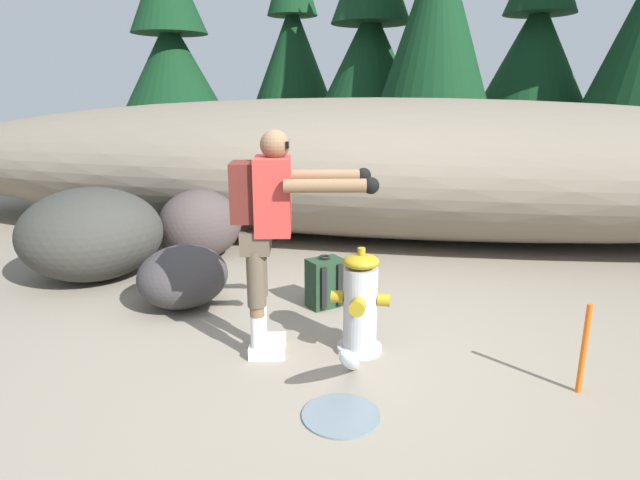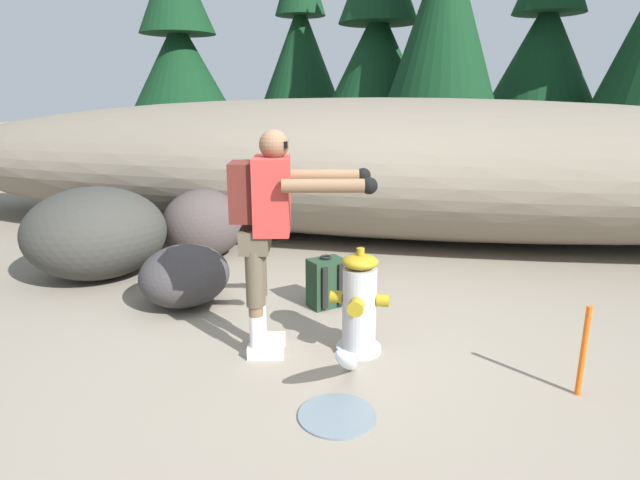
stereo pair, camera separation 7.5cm
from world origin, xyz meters
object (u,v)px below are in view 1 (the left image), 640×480
object	(u,v)px
spare_backpack	(324,283)
boulder_large	(200,224)
boulder_mid	(91,234)
boulder_small	(183,276)
boulder_outlier	(150,238)
survey_stake	(584,349)
utility_worker	(271,217)
fire_hydrant	(360,305)

from	to	relation	value
spare_backpack	boulder_large	distance (m)	2.04
boulder_mid	boulder_small	bearing A→B (deg)	-22.56
spare_backpack	boulder_outlier	size ratio (longest dim) A/B	0.71
boulder_large	boulder_outlier	size ratio (longest dim) A/B	1.43
boulder_mid	survey_stake	size ratio (longest dim) A/B	2.35
spare_backpack	boulder_small	xyz separation A→B (m)	(-1.24, -0.23, 0.06)
spare_backpack	survey_stake	xyz separation A→B (m)	(1.86, -1.09, 0.08)
spare_backpack	boulder_mid	distance (m)	2.49
utility_worker	boulder_small	distance (m)	1.47
utility_worker	spare_backpack	bearing A→B (deg)	65.22
boulder_large	survey_stake	bearing A→B (deg)	-32.39
boulder_small	fire_hydrant	bearing A→B (deg)	-19.02
boulder_mid	survey_stake	xyz separation A→B (m)	(4.33, -1.36, -0.17)
boulder_large	survey_stake	size ratio (longest dim) A/B	1.58
boulder_large	boulder_outlier	distance (m)	0.69
utility_worker	boulder_small	world-z (taller)	utility_worker
boulder_small	boulder_outlier	distance (m)	1.78
fire_hydrant	boulder_small	bearing A→B (deg)	160.98
boulder_small	utility_worker	bearing A→B (deg)	-34.34
boulder_outlier	survey_stake	size ratio (longest dim) A/B	1.11
survey_stake	boulder_small	bearing A→B (deg)	164.58
utility_worker	boulder_small	bearing A→B (deg)	132.57
spare_backpack	boulder_mid	xyz separation A→B (m)	(-2.46, 0.28, 0.25)
utility_worker	boulder_outlier	world-z (taller)	utility_worker
boulder_outlier	survey_stake	world-z (taller)	survey_stake
fire_hydrant	survey_stake	world-z (taller)	fire_hydrant
boulder_outlier	utility_worker	bearing A→B (deg)	-44.69
boulder_large	boulder_small	world-z (taller)	boulder_large
boulder_small	boulder_outlier	bearing A→B (deg)	128.00
fire_hydrant	boulder_small	world-z (taller)	fire_hydrant
utility_worker	survey_stake	bearing A→B (deg)	-17.10
boulder_mid	survey_stake	bearing A→B (deg)	-17.50
utility_worker	spare_backpack	world-z (taller)	utility_worker
fire_hydrant	spare_backpack	size ratio (longest dim) A/B	1.69
fire_hydrant	utility_worker	world-z (taller)	utility_worker
boulder_large	boulder_mid	size ratio (longest dim) A/B	0.67
boulder_outlier	survey_stake	xyz separation A→B (m)	(4.20, -2.26, 0.10)
boulder_outlier	survey_stake	distance (m)	4.77
survey_stake	fire_hydrant	bearing A→B (deg)	168.87
spare_backpack	utility_worker	bearing A→B (deg)	125.15
utility_worker	spare_backpack	distance (m)	1.26
boulder_small	boulder_large	bearing A→B (deg)	107.51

